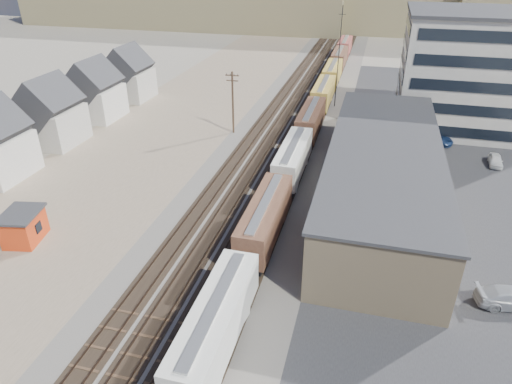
% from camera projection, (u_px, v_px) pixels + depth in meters
% --- Properties ---
extents(ground, '(300.00, 300.00, 0.00)m').
position_uv_depth(ground, '(181.00, 324.00, 37.04)').
color(ground, '#6B6356').
rests_on(ground, ground).
extents(ballast_bed, '(18.00, 200.00, 0.06)m').
position_uv_depth(ballast_bed, '(294.00, 121.00, 79.49)').
color(ballast_bed, '#4C4742').
rests_on(ballast_bed, ground).
extents(dirt_yard, '(24.00, 180.00, 0.03)m').
position_uv_depth(dirt_yard, '(164.00, 131.00, 75.47)').
color(dirt_yard, '#6E5F4B').
rests_on(dirt_yard, ground).
extents(asphalt_lot, '(26.00, 120.00, 0.04)m').
position_uv_depth(asphalt_lot, '(433.00, 172.00, 61.85)').
color(asphalt_lot, '#232326').
rests_on(asphalt_lot, ground).
extents(rail_tracks, '(11.40, 200.00, 0.24)m').
position_uv_depth(rail_tracks, '(291.00, 120.00, 79.58)').
color(rail_tracks, black).
rests_on(rail_tracks, ground).
extents(freight_train, '(3.00, 119.74, 4.46)m').
position_uv_depth(freight_train, '(317.00, 105.00, 78.44)').
color(freight_train, black).
rests_on(freight_train, ground).
extents(warehouse, '(12.40, 40.40, 7.25)m').
position_uv_depth(warehouse, '(382.00, 173.00, 53.18)').
color(warehouse, tan).
rests_on(warehouse, ground).
extents(office_tower, '(22.60, 18.60, 18.45)m').
position_uv_depth(office_tower, '(473.00, 71.00, 73.04)').
color(office_tower, '#9E998E').
rests_on(office_tower, ground).
extents(utility_pole_north, '(2.20, 0.32, 10.00)m').
position_uv_depth(utility_pole_north, '(233.00, 101.00, 72.08)').
color(utility_pole_north, '#382619').
rests_on(utility_pole_north, ground).
extents(radio_mast, '(1.20, 0.16, 18.00)m').
position_uv_depth(radio_mast, '(339.00, 58.00, 82.30)').
color(radio_mast, black).
rests_on(radio_mast, ground).
extents(townhouse_row, '(8.15, 68.16, 10.47)m').
position_uv_depth(townhouse_row, '(23.00, 130.00, 63.79)').
color(townhouse_row, '#B7B2A8').
rests_on(townhouse_row, ground).
extents(maintenance_shed, '(4.33, 5.14, 3.33)m').
position_uv_depth(maintenance_shed, '(23.00, 226.00, 46.75)').
color(maintenance_shed, red).
rests_on(maintenance_shed, ground).
extents(parked_car_silver, '(6.21, 3.39, 1.71)m').
position_uv_depth(parked_car_silver, '(511.00, 298.00, 38.53)').
color(parked_car_silver, '#9B9DA2').
rests_on(parked_car_silver, ground).
extents(parked_car_blue, '(6.51, 5.05, 1.64)m').
position_uv_depth(parked_car_blue, '(433.00, 138.00, 70.28)').
color(parked_car_blue, navy).
rests_on(parked_car_blue, ground).
extents(parked_car_far, '(2.02, 4.33, 1.44)m').
position_uv_depth(parked_car_far, '(496.00, 161.00, 63.32)').
color(parked_car_far, white).
rests_on(parked_car_far, ground).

